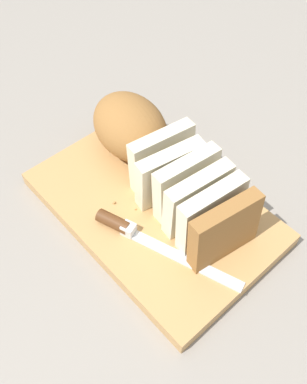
% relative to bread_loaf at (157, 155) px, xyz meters
% --- Properties ---
extents(ground_plane, '(3.00, 3.00, 0.00)m').
position_rel_bread_loaf_xyz_m(ground_plane, '(0.04, -0.04, -0.08)').
color(ground_plane, gray).
extents(cutting_board, '(0.42, 0.28, 0.03)m').
position_rel_bread_loaf_xyz_m(cutting_board, '(0.04, -0.04, -0.06)').
color(cutting_board, tan).
rests_on(cutting_board, ground_plane).
extents(bread_loaf, '(0.37, 0.15, 0.10)m').
position_rel_bread_loaf_xyz_m(bread_loaf, '(0.00, 0.00, 0.00)').
color(bread_loaf, '#996633').
rests_on(bread_loaf, cutting_board).
extents(bread_knife, '(0.24, 0.11, 0.02)m').
position_rel_bread_loaf_xyz_m(bread_knife, '(0.07, -0.11, -0.04)').
color(bread_knife, silver).
rests_on(bread_knife, cutting_board).
extents(crumb_near_knife, '(0.01, 0.01, 0.01)m').
position_rel_bread_loaf_xyz_m(crumb_near_knife, '(0.02, -0.03, -0.05)').
color(crumb_near_knife, tan).
rests_on(crumb_near_knife, cutting_board).
extents(crumb_near_loaf, '(0.00, 0.00, 0.00)m').
position_rel_bread_loaf_xyz_m(crumb_near_loaf, '(0.04, -0.07, -0.05)').
color(crumb_near_loaf, tan).
rests_on(crumb_near_loaf, cutting_board).
extents(crumb_stray_left, '(0.00, 0.00, 0.00)m').
position_rel_bread_loaf_xyz_m(crumb_stray_left, '(0.00, -0.09, -0.05)').
color(crumb_stray_left, tan).
rests_on(crumb_stray_left, cutting_board).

